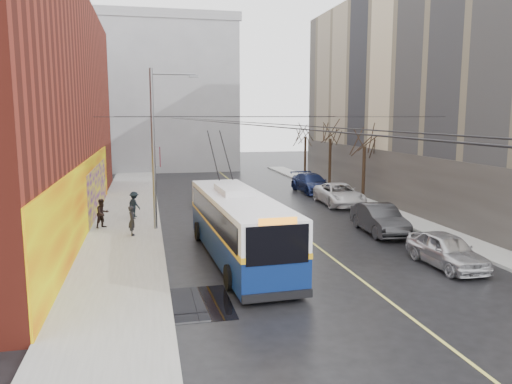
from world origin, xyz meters
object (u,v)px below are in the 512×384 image
tree_far (306,129)px  following_car (206,193)px  streetlight_pole (156,145)px  trolleybus (239,225)px  parked_car_a (446,250)px  tree_near (365,136)px  parked_car_b (379,219)px  tree_mid (331,130)px  parked_car_c (339,194)px  pedestrian_b (102,213)px  pedestrian_c (134,204)px  parked_car_d (311,183)px  pedestrian_a (132,221)px

tree_far → following_car: bearing=-133.8°
following_car → streetlight_pole: bearing=-107.8°
streetlight_pole → trolleybus: 8.04m
trolleybus → parked_car_a: bearing=-22.6°
tree_near → parked_car_b: bearing=-109.1°
tree_mid → trolleybus: tree_mid is taller
tree_far → parked_car_c: size_ratio=1.18×
tree_near → parked_car_c: tree_near is taller
tree_mid → trolleybus: size_ratio=0.55×
parked_car_b → pedestrian_b: bearing=168.2°
following_car → pedestrian_c: size_ratio=3.06×
tree_mid → following_car: 13.26m
tree_near → trolleybus: 17.46m
tree_mid → pedestrian_b: 22.34m
tree_far → streetlight_pole: bearing=-127.1°
parked_car_d → pedestrian_a: pedestrian_a is taller
parked_car_c → parked_car_d: parked_car_d is taller
streetlight_pole → parked_car_b: streetlight_pole is taller
pedestrian_a → pedestrian_c: bearing=-7.2°
tree_far → parked_car_b: size_ratio=1.34×
streetlight_pole → tree_far: (15.14, 20.00, 0.30)m
trolleybus → parked_car_a: (8.52, -3.09, -0.83)m
tree_far → pedestrian_b: (-18.23, -19.18, -4.17)m
streetlight_pole → pedestrian_a: 4.39m
streetlight_pole → pedestrian_a: bearing=-134.2°
pedestrian_b → pedestrian_c: bearing=18.0°
parked_car_c → parked_car_b: bearing=-95.3°
pedestrian_b → pedestrian_c: (1.70, 2.83, -0.03)m
parked_car_b → parked_car_c: (1.20, 8.92, -0.03)m
parked_car_a → parked_car_c: parked_car_c is taller
trolleybus → following_car: bearing=86.3°
parked_car_b → pedestrian_a: pedestrian_a is taller
parked_car_b → trolleybus: bearing=-155.8°
parked_car_c → tree_mid: bearing=77.0°
parked_car_d → pedestrian_b: bearing=-149.0°
pedestrian_b → parked_car_d: bearing=-7.0°
tree_far → trolleybus: size_ratio=0.55×
parked_car_c → following_car: bearing=168.4°
tree_far → tree_near: bearing=-90.0°
parked_car_c → pedestrian_b: size_ratio=3.38×
pedestrian_a → tree_near: bearing=-72.9°
tree_near → tree_far: (0.00, 14.00, 0.17)m
parked_car_d → pedestrian_a: bearing=-140.7°
trolleybus → pedestrian_b: trolleybus is taller
tree_near → parked_car_a: tree_near is taller
tree_far → pedestrian_b: bearing=-133.5°
tree_mid → parked_car_b: size_ratio=1.37×
tree_far → parked_car_c: 15.10m
parked_car_a → parked_car_d: bearing=85.5°
parked_car_c → parked_car_d: bearing=93.2°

